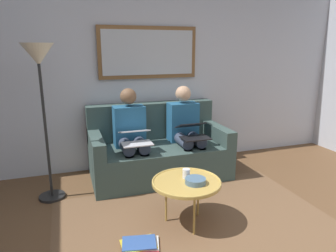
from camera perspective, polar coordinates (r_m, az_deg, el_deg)
name	(u,v)px	position (r m, az deg, el deg)	size (l,w,h in m)	color
wall_rear	(147,71)	(4.25, -3.94, 10.09)	(6.00, 0.12, 2.60)	#B7BCC6
area_rug	(197,224)	(3.05, 5.37, -17.62)	(2.60, 1.80, 0.01)	brown
couch	(158,151)	(3.99, -1.92, -4.66)	(1.71, 0.90, 0.90)	#384C47
framed_mirror	(148,53)	(4.15, -3.66, 13.44)	(1.32, 0.05, 0.67)	brown
coffee_table	(186,182)	(2.86, 3.44, -10.42)	(0.64, 0.64, 0.44)	tan
cup	(186,174)	(2.90, 3.41, -8.79)	(0.07, 0.07, 0.09)	silver
bowl	(195,181)	(2.81, 5.11, -10.10)	(0.19, 0.19, 0.05)	slate
person_left	(186,128)	(3.96, 3.28, -0.38)	(0.38, 0.58, 1.14)	#235B84
laptop_black	(193,131)	(3.75, 4.58, -0.88)	(0.33, 0.40, 0.17)	black
person_right	(131,133)	(3.76, -6.87, -1.26)	(0.38, 0.58, 1.14)	#235B84
laptop_silver	(135,137)	(3.52, -6.05, -1.98)	(0.34, 0.35, 0.15)	silver
magazine_stack	(140,244)	(2.75, -5.16, -21.02)	(0.34, 0.29, 0.04)	red
standing_lamp	(40,73)	(3.37, -22.70, 9.11)	(0.32, 0.32, 1.66)	black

